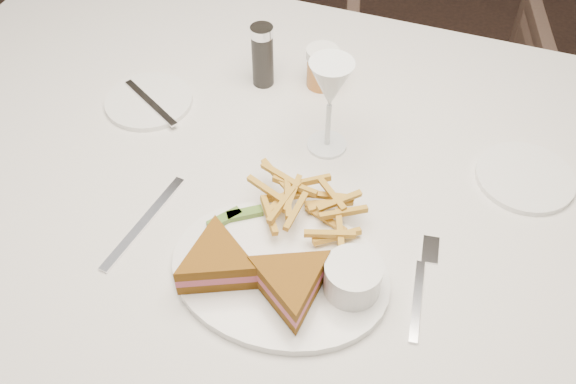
# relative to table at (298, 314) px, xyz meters

# --- Properties ---
(table) EXTENTS (1.69, 1.21, 0.75)m
(table) POSITION_rel_table_xyz_m (0.00, 0.00, 0.00)
(table) COLOR silver
(table) RESTS_ON ground
(chair_far) EXTENTS (0.71, 0.69, 0.58)m
(chair_far) POSITION_rel_table_xyz_m (0.04, 0.89, -0.08)
(chair_far) COLOR #48352C
(chair_far) RESTS_ON ground
(table_setting) EXTENTS (0.83, 0.60, 0.18)m
(table_setting) POSITION_rel_table_xyz_m (0.02, -0.06, 0.41)
(table_setting) COLOR white
(table_setting) RESTS_ON table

